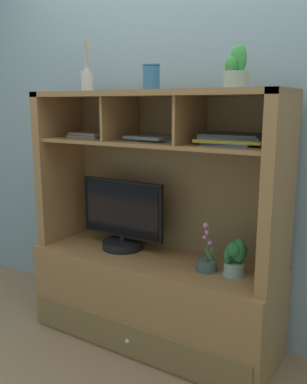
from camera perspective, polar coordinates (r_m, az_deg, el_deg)
name	(u,v)px	position (r m, az deg, el deg)	size (l,w,h in m)	color
floor_plane	(154,338)	(2.69, 0.00, -19.35)	(6.00, 6.00, 0.02)	#8E6F4E
back_wall	(179,102)	(2.54, 3.46, 12.21)	(6.00, 0.02, 2.80)	#7F959D
media_console	(154,269)	(2.50, 0.11, -10.51)	(1.46, 0.53, 1.46)	olive
tv_monitor	(122,220)	(2.54, -4.30, -3.81)	(0.57, 0.25, 0.42)	black
potted_orchid	(207,262)	(2.26, 7.33, -9.48)	(0.12, 0.12, 0.26)	#445451
potted_fern	(236,256)	(2.22, 11.18, -8.58)	(0.13, 0.13, 0.20)	gray
magazine_stack_left	(234,139)	(2.16, 10.95, 7.13)	(0.36, 0.30, 0.05)	#385682
magazine_stack_centre	(156,138)	(2.36, 0.32, 7.42)	(0.29, 0.31, 0.03)	#497069
magazine_stack_right	(95,135)	(2.62, -8.06, 7.73)	(0.26, 0.27, 0.03)	#685D60
diffuser_bottle	(87,81)	(2.60, -9.06, 14.75)	(0.07, 0.07, 0.30)	#B9B6B0
potted_succulent	(236,72)	(2.07, 11.22, 15.79)	(0.13, 0.13, 0.20)	#95A28A
ceramic_vase	(151,77)	(2.28, -0.31, 15.43)	(0.10, 0.10, 0.14)	#306388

